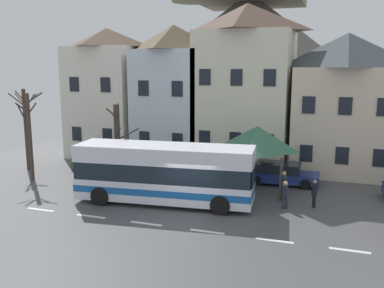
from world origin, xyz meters
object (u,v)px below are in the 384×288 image
(parked_car_01, at_px, (103,160))
(bare_tree_02, at_px, (118,143))
(pedestrian_01, at_px, (284,184))
(bare_tree_00, at_px, (30,133))
(townhouse_00, at_px, (108,93))
(bus_shelter, at_px, (257,139))
(bare_tree_01, at_px, (26,127))
(parked_car_02, at_px, (281,174))
(hilltop_castle, at_px, (248,58))
(transit_bus, at_px, (165,174))
(townhouse_03, at_px, (344,104))
(townhouse_01, at_px, (174,94))
(public_bench, at_px, (260,174))
(townhouse_02, at_px, (246,86))
(pedestrian_00, at_px, (285,194))
(pedestrian_02, at_px, (314,192))

(parked_car_01, distance_m, bare_tree_02, 4.37)
(pedestrian_01, relative_size, bare_tree_00, 0.29)
(townhouse_00, distance_m, bare_tree_02, 9.50)
(townhouse_00, relative_size, bus_shelter, 2.67)
(bare_tree_00, height_order, bare_tree_01, bare_tree_01)
(parked_car_02, distance_m, bare_tree_02, 10.37)
(townhouse_00, xyz_separation_m, parked_car_02, (14.59, -4.33, -4.48))
(hilltop_castle, xyz_separation_m, bare_tree_00, (-8.26, -28.32, -5.17))
(hilltop_castle, xyz_separation_m, pedestrian_01, (7.73, -27.38, -7.28))
(pedestrian_01, bearing_deg, parked_car_01, 167.57)
(townhouse_00, xyz_separation_m, hilltop_castle, (7.45, 19.66, 3.11))
(transit_bus, bearing_deg, townhouse_03, 43.75)
(townhouse_01, height_order, public_bench, townhouse_01)
(parked_car_01, xyz_separation_m, bare_tree_02, (2.76, -2.81, 1.90))
(townhouse_02, distance_m, public_bench, 7.33)
(townhouse_02, height_order, transit_bus, townhouse_02)
(pedestrian_00, bearing_deg, parked_car_01, 162.36)
(townhouse_02, height_order, bare_tree_00, townhouse_02)
(bus_shelter, bearing_deg, pedestrian_01, -41.67)
(transit_bus, xyz_separation_m, bus_shelter, (4.21, 4.05, 1.51))
(hilltop_castle, distance_m, bare_tree_00, 29.95)
(townhouse_03, relative_size, pedestrian_01, 5.73)
(townhouse_03, xyz_separation_m, parked_car_02, (-3.60, -4.81, -4.10))
(hilltop_castle, relative_size, bare_tree_00, 7.26)
(parked_car_01, height_order, pedestrian_00, pedestrian_00)
(hilltop_castle, relative_size, pedestrian_01, 24.93)
(transit_bus, bearing_deg, townhouse_01, 102.70)
(townhouse_01, bearing_deg, parked_car_02, -25.94)
(transit_bus, xyz_separation_m, public_bench, (4.10, 6.00, -1.13))
(townhouse_03, distance_m, bare_tree_02, 15.68)
(pedestrian_00, relative_size, pedestrian_01, 0.89)
(hilltop_castle, bearing_deg, transit_bus, -86.74)
(transit_bus, bearing_deg, parked_car_02, 41.05)
(townhouse_03, bearing_deg, public_bench, -136.81)
(parked_car_02, bearing_deg, townhouse_02, 123.83)
(townhouse_03, height_order, pedestrian_02, townhouse_03)
(hilltop_castle, bearing_deg, townhouse_03, -60.75)
(parked_car_01, xyz_separation_m, pedestrian_02, (14.63, -3.46, 0.16))
(parked_car_01, xyz_separation_m, public_bench, (11.04, 0.71, -0.22))
(pedestrian_02, bearing_deg, hilltop_castle, 108.55)
(pedestrian_01, xyz_separation_m, bare_tree_02, (-10.21, 0.05, 1.62))
(hilltop_castle, xyz_separation_m, pedestrian_02, (9.39, -27.98, -7.40))
(hilltop_castle, distance_m, transit_bus, 30.59)
(transit_bus, height_order, pedestrian_01, transit_bus)
(bare_tree_02, bearing_deg, bare_tree_00, -170.37)
(townhouse_02, bearing_deg, pedestrian_01, -64.32)
(townhouse_02, xyz_separation_m, transit_bus, (-2.12, -10.55, -4.26))
(hilltop_castle, bearing_deg, parked_car_01, -102.05)
(townhouse_03, distance_m, public_bench, 8.01)
(transit_bus, height_order, pedestrian_00, transit_bus)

